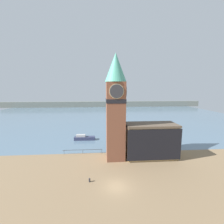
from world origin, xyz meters
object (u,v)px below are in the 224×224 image
at_px(pier_building, 151,140).
at_px(boat_near, 84,138).
at_px(clock_tower, 116,105).
at_px(mooring_bollard_near, 89,180).

distance_m(pier_building, boat_near, 22.39).
bearing_deg(pier_building, clock_tower, -179.50).
distance_m(clock_tower, boat_near, 20.33).
relative_size(pier_building, boat_near, 1.83).
relative_size(clock_tower, mooring_bollard_near, 33.80).
relative_size(pier_building, mooring_bollard_near, 17.07).
xyz_separation_m(pier_building, boat_near, (-17.48, 13.56, -3.46)).
xyz_separation_m(clock_tower, mooring_bollard_near, (-5.50, -8.91, -12.45)).
height_order(pier_building, mooring_bollard_near, pier_building).
height_order(pier_building, boat_near, pier_building).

